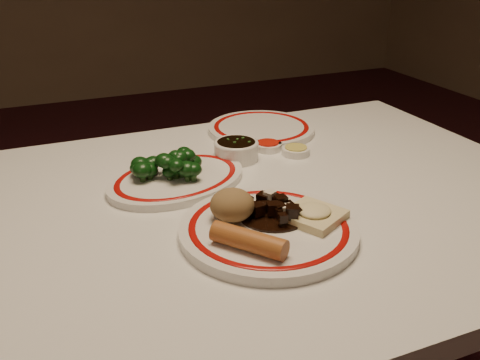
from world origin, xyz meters
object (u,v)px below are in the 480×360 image
Objects in this scene: rice_mound at (232,205)px; broccoli_plate at (177,179)px; fried_wonton at (314,214)px; main_plate at (268,230)px; soy_bowl at (236,151)px; broccoli_pile at (171,165)px; stirfry_heap at (275,209)px; spring_roll at (249,240)px; dining_table at (259,238)px.

broccoli_plate is at bearing 98.89° from rice_mound.
rice_mound is 0.14m from fried_wonton.
fried_wonton is (0.08, -0.01, 0.02)m from main_plate.
main_plate is 0.33m from soy_bowl.
broccoli_plate is at bearing 107.26° from main_plate.
rice_mound reaches higher than broccoli_pile.
stirfry_heap is 0.25m from broccoli_plate.
stirfry_heap reaches higher than fried_wonton.
stirfry_heap is (-0.05, 0.04, 0.00)m from fried_wonton.
broccoli_pile is at bearing 101.35° from rice_mound.
spring_roll and stirfry_heap have the same top height.
fried_wonton is 1.24× the size of soy_bowl.
main_plate is 0.08m from fried_wonton.
main_plate is at bearing -72.74° from broccoli_plate.
soy_bowl is (0.16, 0.07, 0.01)m from broccoli_plate.
rice_mound is 0.08m from stirfry_heap.
broccoli_plate is 3.62× the size of soy_bowl.
main_plate is 2.71× the size of broccoli_pile.
broccoli_pile reaches higher than spring_roll.
dining_table is at bearing 70.41° from main_plate.
stirfry_heap is at bearing -65.29° from broccoli_plate.
broccoli_pile is 0.18m from soy_bowl.
stirfry_heap is at bearing 47.60° from main_plate.
dining_table is 0.19m from rice_mound.
stirfry_heap reaches higher than soy_bowl.
rice_mound is 0.21× the size of broccoli_plate.
dining_table is at bearing 23.01° from spring_roll.
dining_table is 0.25m from spring_roll.
stirfry_heap is at bearing 144.25° from fried_wonton.
rice_mound is at bearing -78.65° from broccoli_pile.
soy_bowl is (0.08, 0.33, 0.01)m from main_plate.
fried_wonton is at bearing -78.47° from dining_table.
broccoli_pile is at bearing 167.26° from broccoli_plate.
stirfry_heap is at bearing -12.38° from rice_mound.
rice_mound is 0.22m from broccoli_pile.
broccoli_plate is (-0.08, 0.26, -0.00)m from main_plate.
main_plate is at bearing -109.59° from dining_table.
rice_mound is at bearing -81.11° from broccoli_plate.
soy_bowl is (0.14, 0.38, -0.01)m from spring_roll.
spring_roll reaches higher than main_plate.
soy_bowl reaches higher than dining_table.
fried_wonton is 0.31m from broccoli_plate.
dining_table is 0.16m from stirfry_heap.
rice_mound is 0.52× the size of broccoli_pile.
spring_roll reaches higher than fried_wonton.
rice_mound is 0.10m from spring_roll.
fried_wonton is 0.83× the size of broccoli_pile.
rice_mound is at bearing 156.61° from fried_wonton.
stirfry_heap is (0.07, -0.02, -0.02)m from rice_mound.
main_plate is 4.06× the size of soy_bowl.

